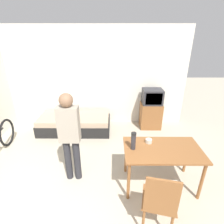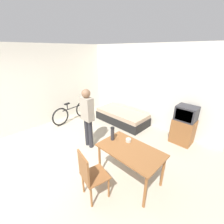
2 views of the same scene
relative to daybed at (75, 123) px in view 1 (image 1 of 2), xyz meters
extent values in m
cube|color=silver|center=(0.35, 0.57, 1.13)|extent=(5.47, 0.06, 2.70)
cube|color=black|center=(0.00, 0.00, -0.07)|extent=(1.90, 0.91, 0.30)
cube|color=tan|center=(0.00, 0.00, 0.15)|extent=(1.85, 0.88, 0.14)
cube|color=brown|center=(2.11, 0.21, 0.14)|extent=(0.57, 0.46, 0.72)
cube|color=#2D2D33|center=(2.11, 0.21, 0.70)|extent=(0.52, 0.43, 0.40)
cube|color=black|center=(2.11, 0.00, 0.70)|extent=(0.43, 0.01, 0.31)
cube|color=brown|center=(1.86, -1.92, 0.51)|extent=(1.25, 0.74, 0.03)
cylinder|color=brown|center=(1.29, -2.23, 0.14)|extent=(0.05, 0.05, 0.71)
cylinder|color=brown|center=(2.42, -2.23, 0.14)|extent=(0.05, 0.05, 0.71)
cylinder|color=brown|center=(1.29, -1.61, 0.14)|extent=(0.05, 0.05, 0.71)
cylinder|color=brown|center=(2.42, -1.61, 0.14)|extent=(0.05, 0.05, 0.71)
cube|color=brown|center=(1.65, -2.64, 0.25)|extent=(0.51, 0.51, 0.02)
cube|color=brown|center=(1.60, -2.83, 0.52)|extent=(0.39, 0.11, 0.51)
cylinder|color=brown|center=(1.85, -2.51, 0.01)|extent=(0.04, 0.04, 0.46)
cylinder|color=brown|center=(1.52, -2.44, 0.01)|extent=(0.04, 0.04, 0.46)
cylinder|color=brown|center=(1.44, -2.77, 0.01)|extent=(0.04, 0.04, 0.46)
torus|color=black|center=(-1.47, -0.70, 0.11)|extent=(0.11, 0.65, 0.65)
cylinder|color=#28282D|center=(0.25, -1.78, 0.19)|extent=(0.12, 0.12, 0.81)
cylinder|color=#28282D|center=(0.41, -1.78, 0.19)|extent=(0.12, 0.12, 0.81)
cube|color=#9E9384|center=(0.33, -1.78, 0.90)|extent=(0.34, 0.20, 0.61)
sphere|color=#846047|center=(0.33, -1.78, 1.31)|extent=(0.22, 0.22, 0.22)
cylinder|color=#2D2D33|center=(1.37, -1.92, 0.68)|extent=(0.08, 0.08, 0.30)
cylinder|color=black|center=(1.37, -1.92, 0.81)|extent=(0.08, 0.08, 0.03)
cylinder|color=beige|center=(1.66, -1.74, 0.56)|extent=(0.11, 0.11, 0.07)
camera|label=1|loc=(1.05, -4.27, 2.21)|focal=28.00mm
camera|label=2|loc=(3.26, -3.86, 2.31)|focal=24.00mm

